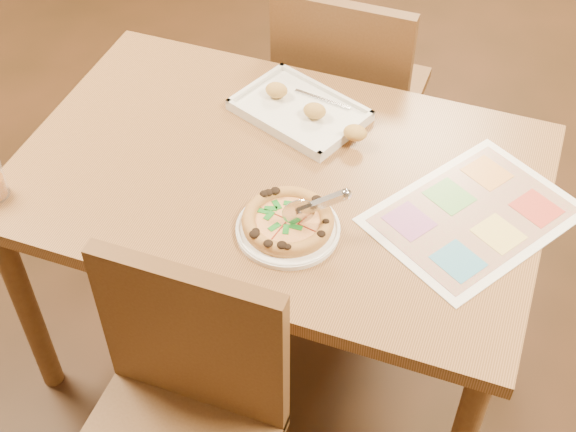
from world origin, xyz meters
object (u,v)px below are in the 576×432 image
(chair_far, at_px, (347,83))
(appetizer_tray, at_px, (303,112))
(menu, at_px, (473,215))
(plate, at_px, (288,229))
(pizza, at_px, (288,221))
(pizza_cutter, at_px, (315,206))
(dining_table, at_px, (279,195))
(chair_near, at_px, (179,405))

(chair_far, relative_size, appetizer_tray, 1.18)
(chair_far, xyz_separation_m, menu, (0.48, -0.59, 0.16))
(plate, height_order, pizza, pizza)
(pizza_cutter, height_order, menu, pizza_cutter)
(appetizer_tray, bearing_deg, dining_table, -86.29)
(chair_far, bearing_deg, menu, 129.40)
(chair_near, bearing_deg, dining_table, 90.00)
(appetizer_tray, distance_m, menu, 0.54)
(pizza_cutter, distance_m, menu, 0.39)
(appetizer_tray, height_order, menu, appetizer_tray)
(plate, bearing_deg, menu, 26.52)
(appetizer_tray, bearing_deg, chair_far, 87.83)
(plate, bearing_deg, dining_table, 116.99)
(plate, relative_size, appetizer_tray, 0.60)
(appetizer_tray, relative_size, menu, 0.86)
(pizza, bearing_deg, appetizer_tray, 104.68)
(plate, bearing_deg, chair_near, -102.50)
(plate, xyz_separation_m, menu, (0.39, 0.20, -0.00))
(dining_table, height_order, appetizer_tray, appetizer_tray)
(menu, bearing_deg, plate, -153.48)
(plate, relative_size, pizza_cutter, 1.81)
(chair_far, distance_m, appetizer_tray, 0.42)
(chair_near, bearing_deg, pizza, 78.22)
(pizza, distance_m, appetizer_tray, 0.41)
(pizza, bearing_deg, pizza_cutter, 14.39)
(chair_far, bearing_deg, pizza, 96.57)
(chair_far, height_order, appetizer_tray, chair_far)
(plate, xyz_separation_m, pizza_cutter, (0.05, 0.02, 0.07))
(dining_table, xyz_separation_m, pizza, (0.09, -0.17, 0.11))
(chair_near, distance_m, appetizer_tray, 0.84)
(pizza_cutter, height_order, appetizer_tray, pizza_cutter)
(dining_table, bearing_deg, appetizer_tray, 93.71)
(plate, bearing_deg, appetizer_tray, 104.86)
(pizza, xyz_separation_m, pizza_cutter, (0.06, 0.01, 0.05))
(chair_near, relative_size, pizza_cutter, 3.53)
(pizza, height_order, pizza_cutter, pizza_cutter)
(dining_table, relative_size, chair_near, 2.77)
(pizza, distance_m, menu, 0.44)
(chair_near, distance_m, chair_far, 1.20)
(chair_far, bearing_deg, pizza_cutter, 100.98)
(chair_far, height_order, menu, chair_far)
(plate, height_order, appetizer_tray, appetizer_tray)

